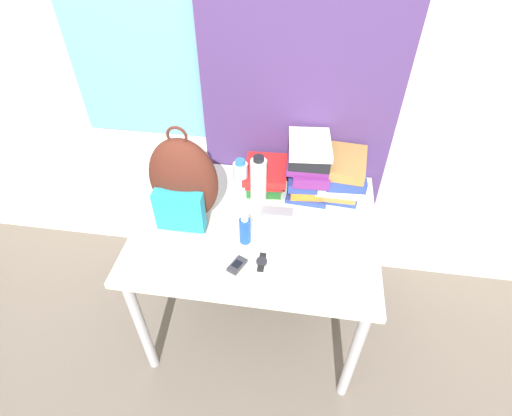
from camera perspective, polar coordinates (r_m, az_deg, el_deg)
ground_plane at (r=2.25m, az=-1.74°, el=-24.17°), size 12.00×12.00×0.00m
wall_back at (r=1.99m, az=2.15°, el=18.41°), size 6.00×0.06×2.50m
curtain_blue at (r=1.93m, az=6.33°, el=17.39°), size 0.94×0.04×2.50m
desk at (r=1.91m, az=0.00°, el=-4.27°), size 1.10×0.85×0.76m
backpack at (r=1.77m, az=-10.33°, el=3.47°), size 0.30×0.22×0.49m
book_stack_left at (r=2.01m, az=1.27°, el=4.67°), size 0.22×0.26×0.12m
book_stack_center at (r=1.95m, az=7.54°, el=5.76°), size 0.23×0.28×0.29m
book_stack_right at (r=1.98m, az=12.13°, el=4.62°), size 0.23×0.28×0.21m
water_bottle at (r=1.93m, az=-2.20°, el=4.10°), size 0.07×0.07×0.22m
sports_bottle at (r=1.88m, az=0.36°, el=3.90°), size 0.08×0.08×0.26m
sunscreen_bottle at (r=1.72m, az=-1.59°, el=-3.15°), size 0.05×0.05×0.15m
cell_phone at (r=1.67m, az=-2.72°, el=-8.17°), size 0.08×0.10×0.02m
sunglasses_case at (r=1.87m, az=2.99°, el=-0.76°), size 0.15×0.06×0.04m
wristwatch at (r=1.69m, az=0.82°, el=-7.69°), size 0.05×0.10×0.01m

